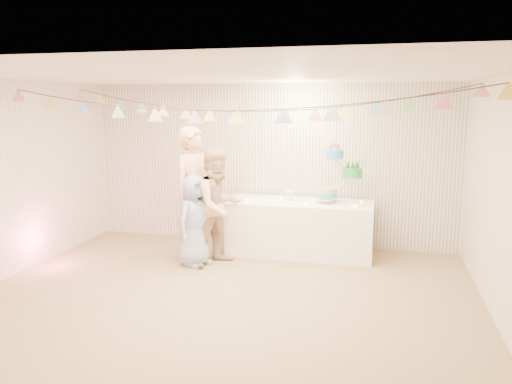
% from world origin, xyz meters
% --- Properties ---
extents(floor, '(6.00, 6.00, 0.00)m').
position_xyz_m(floor, '(0.00, 0.00, 0.00)').
color(floor, olive).
rests_on(floor, ground).
extents(ceiling, '(6.00, 6.00, 0.00)m').
position_xyz_m(ceiling, '(0.00, 0.00, 2.60)').
color(ceiling, silver).
rests_on(ceiling, ground).
extents(back_wall, '(6.00, 6.00, 0.00)m').
position_xyz_m(back_wall, '(0.00, 2.50, 1.30)').
color(back_wall, white).
rests_on(back_wall, ground).
extents(front_wall, '(6.00, 6.00, 0.00)m').
position_xyz_m(front_wall, '(0.00, -2.50, 1.30)').
color(front_wall, white).
rests_on(front_wall, ground).
extents(left_wall, '(5.00, 5.00, 0.00)m').
position_xyz_m(left_wall, '(-3.00, 0.00, 1.30)').
color(left_wall, white).
rests_on(left_wall, ground).
extents(right_wall, '(5.00, 5.00, 0.00)m').
position_xyz_m(right_wall, '(3.00, 0.00, 1.30)').
color(right_wall, white).
rests_on(right_wall, ground).
extents(table, '(2.18, 0.87, 0.82)m').
position_xyz_m(table, '(0.61, 1.98, 0.41)').
color(table, white).
rests_on(table, floor).
extents(cake_stand, '(0.74, 0.44, 0.83)m').
position_xyz_m(cake_stand, '(1.16, 2.03, 1.16)').
color(cake_stand, silver).
rests_on(cake_stand, table).
extents(cake_bottom, '(0.31, 0.31, 0.15)m').
position_xyz_m(cake_bottom, '(1.01, 1.97, 0.84)').
color(cake_bottom, '#27B8B8').
rests_on(cake_bottom, cake_stand).
extents(cake_middle, '(0.27, 0.27, 0.22)m').
position_xyz_m(cake_middle, '(1.34, 2.12, 1.11)').
color(cake_middle, green).
rests_on(cake_middle, cake_stand).
extents(cake_top_tier, '(0.25, 0.25, 0.19)m').
position_xyz_m(cake_top_tier, '(1.10, 2.00, 1.38)').
color(cake_top_tier, '#449DD6').
rests_on(cake_top_tier, cake_stand).
extents(platter, '(0.37, 0.37, 0.02)m').
position_xyz_m(platter, '(-0.01, 1.93, 0.76)').
color(platter, white).
rests_on(platter, table).
extents(posy, '(0.15, 0.15, 0.17)m').
position_xyz_m(posy, '(0.43, 2.03, 0.83)').
color(posy, white).
rests_on(posy, table).
extents(person_adult_a, '(0.73, 0.85, 1.97)m').
position_xyz_m(person_adult_a, '(-0.85, 1.32, 0.98)').
color(person_adult_a, '#E39E76').
rests_on(person_adult_a, floor).
extents(person_adult_b, '(0.97, 1.03, 1.68)m').
position_xyz_m(person_adult_b, '(-0.45, 1.22, 0.84)').
color(person_adult_b, '#D5A983').
rests_on(person_adult_b, floor).
extents(person_child, '(0.62, 0.75, 1.30)m').
position_xyz_m(person_child, '(-0.76, 1.08, 0.65)').
color(person_child, '#93A8D1').
rests_on(person_child, floor).
extents(bunting_back, '(5.60, 1.10, 0.40)m').
position_xyz_m(bunting_back, '(0.00, 1.10, 2.35)').
color(bunting_back, pink).
rests_on(bunting_back, ceiling).
extents(bunting_front, '(5.60, 0.90, 0.36)m').
position_xyz_m(bunting_front, '(0.00, -0.20, 2.32)').
color(bunting_front, '#72A5E5').
rests_on(bunting_front, ceiling).
extents(tealight_0, '(0.04, 0.04, 0.03)m').
position_xyz_m(tealight_0, '(-0.19, 1.83, 0.83)').
color(tealight_0, '#FFD88C').
rests_on(tealight_0, table).
extents(tealight_1, '(0.04, 0.04, 0.03)m').
position_xyz_m(tealight_1, '(0.26, 2.16, 0.83)').
color(tealight_1, '#FFD88C').
rests_on(tealight_1, table).
extents(tealight_2, '(0.04, 0.04, 0.03)m').
position_xyz_m(tealight_2, '(0.71, 1.76, 0.83)').
color(tealight_2, '#FFD88C').
rests_on(tealight_2, table).
extents(tealight_3, '(0.04, 0.04, 0.03)m').
position_xyz_m(tealight_3, '(0.96, 2.20, 0.83)').
color(tealight_3, '#FFD88C').
rests_on(tealight_3, table).
extents(tealight_4, '(0.04, 0.04, 0.03)m').
position_xyz_m(tealight_4, '(1.43, 1.80, 0.83)').
color(tealight_4, '#FFD88C').
rests_on(tealight_4, table).
extents(tealight_5, '(0.04, 0.04, 0.03)m').
position_xyz_m(tealight_5, '(1.51, 2.13, 0.83)').
color(tealight_5, '#FFD88C').
rests_on(tealight_5, table).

